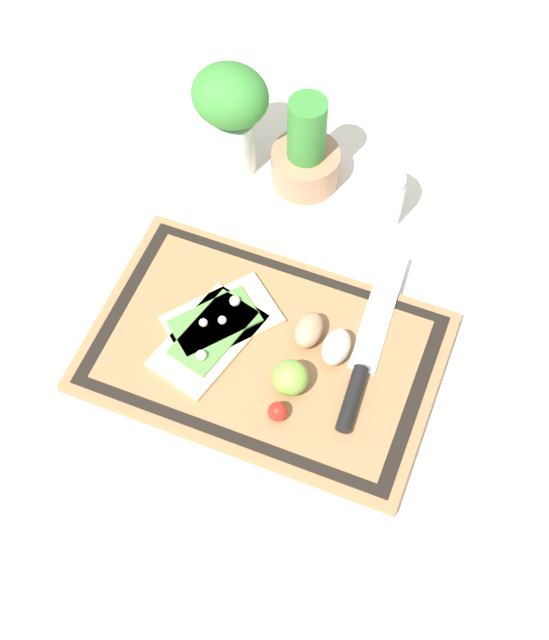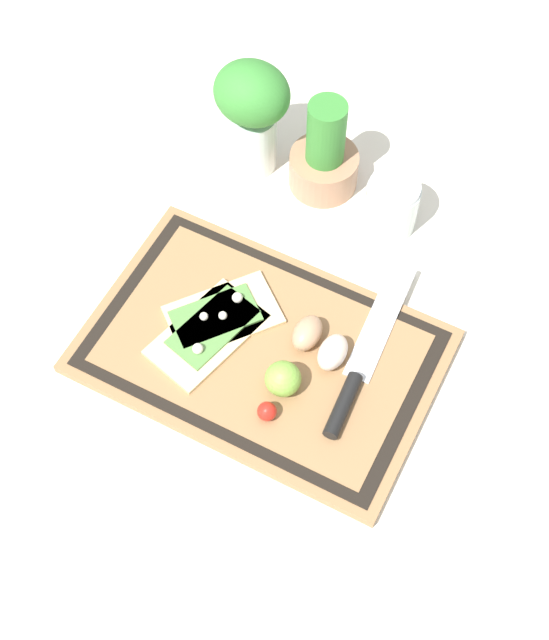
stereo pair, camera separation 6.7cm
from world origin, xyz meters
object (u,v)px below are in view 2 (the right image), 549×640
object	(u,v)px
lime	(283,379)
herb_pot	(324,158)
pizza_slice_far	(222,315)
herb_glass	(252,110)
egg_brown	(307,333)
knife	(357,375)
pizza_slice_near	(208,333)
cherry_tomato_red	(267,411)
sauce_jar	(391,207)
egg_pink	(333,352)

from	to	relation	value
lime	herb_pot	world-z (taller)	herb_pot
pizza_slice_far	herb_glass	world-z (taller)	herb_glass
pizza_slice_far	egg_brown	bearing A→B (deg)	9.88
knife	herb_pot	distance (m)	0.38
pizza_slice_near	herb_pot	size ratio (longest dim) A/B	1.09
egg_brown	herb_pot	bearing A→B (deg)	111.42
cherry_tomato_red	pizza_slice_far	bearing A→B (deg)	140.31
knife	egg_brown	world-z (taller)	egg_brown
herb_pot	herb_glass	bearing A→B (deg)	-172.59
lime	pizza_slice_near	bearing A→B (deg)	169.18
pizza_slice_near	cherry_tomato_red	xyz separation A→B (m)	(0.14, -0.08, 0.01)
herb_glass	egg_brown	bearing A→B (deg)	-49.52
cherry_tomato_red	sauce_jar	bearing A→B (deg)	88.33
cherry_tomato_red	herb_pot	size ratio (longest dim) A/B	0.16
pizza_slice_far	sauce_jar	size ratio (longest dim) A/B	1.99
pizza_slice_near	egg_pink	distance (m)	0.18
knife	herb_glass	bearing A→B (deg)	137.48
lime	pizza_slice_far	bearing A→B (deg)	155.15
sauce_jar	herb_glass	xyz separation A→B (m)	(-0.25, 0.01, 0.09)
cherry_tomato_red	egg_brown	bearing A→B (deg)	91.93
knife	cherry_tomato_red	xyz separation A→B (m)	(-0.09, -0.11, 0.01)
egg_pink	pizza_slice_far	bearing A→B (deg)	-176.42
pizza_slice_far	herb_glass	size ratio (longest dim) A/B	0.89
pizza_slice_far	knife	world-z (taller)	pizza_slice_far
pizza_slice_far	herb_glass	distance (m)	0.33
knife	pizza_slice_far	bearing A→B (deg)	-179.94
egg_brown	cherry_tomato_red	distance (m)	0.13
pizza_slice_far	lime	xyz separation A→B (m)	(0.13, -0.06, 0.02)
egg_brown	lime	distance (m)	0.08
knife	egg_brown	bearing A→B (deg)	165.99
pizza_slice_near	lime	size ratio (longest dim) A/B	3.68
herb_pot	herb_glass	size ratio (longest dim) A/B	0.83
knife	cherry_tomato_red	bearing A→B (deg)	-127.36
pizza_slice_near	cherry_tomato_red	size ratio (longest dim) A/B	6.90
pizza_slice_near	cherry_tomato_red	world-z (taller)	cherry_tomato_red
pizza_slice_far	knife	size ratio (longest dim) A/B	0.60
knife	herb_glass	size ratio (longest dim) A/B	1.49
sauce_jar	herb_glass	world-z (taller)	herb_glass
cherry_tomato_red	egg_pink	bearing A→B (deg)	71.27
egg_brown	lime	bearing A→B (deg)	-87.34
pizza_slice_far	knife	bearing A→B (deg)	0.06
knife	pizza_slice_near	bearing A→B (deg)	-170.74
pizza_slice_near	egg_brown	world-z (taller)	egg_brown
pizza_slice_near	sauce_jar	size ratio (longest dim) A/B	2.03
knife	sauce_jar	world-z (taller)	sauce_jar
pizza_slice_far	cherry_tomato_red	world-z (taller)	cherry_tomato_red
lime	knife	bearing A→B (deg)	35.90
knife	herb_pot	xyz separation A→B (m)	(-0.20, 0.31, 0.03)
egg_brown	cherry_tomato_red	size ratio (longest dim) A/B	2.16
knife	egg_brown	xyz separation A→B (m)	(-0.09, 0.02, 0.01)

